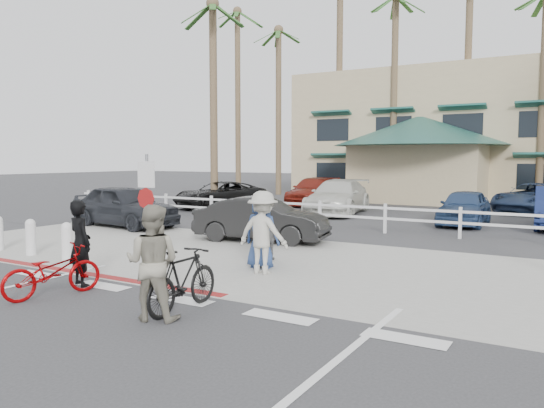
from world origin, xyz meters
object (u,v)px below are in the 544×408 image
Objects in this scene: bike_red at (52,272)px; bike_black at (183,280)px; sign_post at (148,206)px; car_red_compact at (125,206)px; car_white_sedan at (261,219)px.

bike_black is at bearing -152.87° from bike_red.
sign_post is at bearing -38.49° from bike_black.
bike_red is 0.39× the size of car_red_compact.
sign_post reaches higher than car_red_compact.
car_red_compact is (-6.10, 5.18, -0.68)m from sign_post.
bike_black is at bearing -37.24° from sign_post.
bike_red is 7.38m from car_white_sedan.
car_white_sedan is at bearing -72.81° from bike_red.
sign_post is 1.66× the size of bike_black.
sign_post reaches higher than bike_red.
bike_black is at bearing -168.39° from car_white_sedan.
car_red_compact is (-6.12, 0.40, 0.11)m from car_white_sedan.
sign_post is at bearing -124.02° from car_red_compact.
car_white_sedan reaches higher than bike_black.
car_red_compact reaches higher than bike_red.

